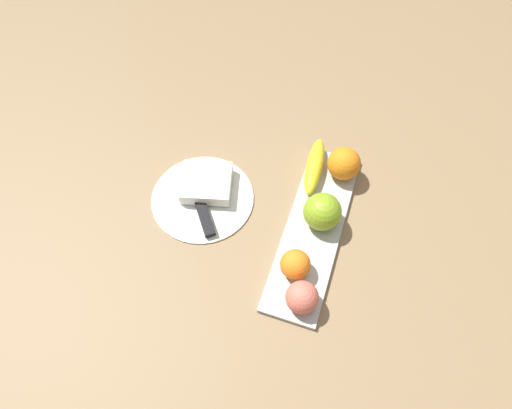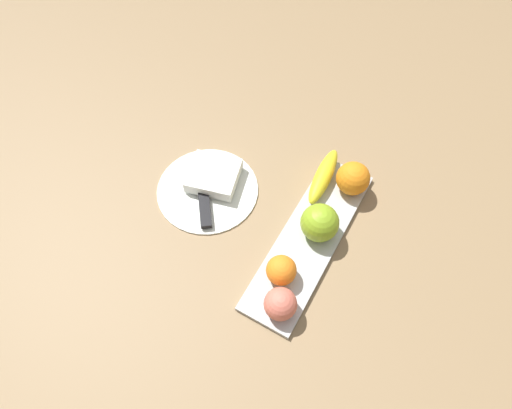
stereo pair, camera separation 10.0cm
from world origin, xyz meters
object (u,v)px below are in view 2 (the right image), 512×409
(banana, at_px, (323,176))
(orange_near_apple, at_px, (281,270))
(peach, at_px, (280,304))
(dinner_plate, at_px, (208,189))
(folded_napkin, at_px, (214,175))
(knife, at_px, (204,204))
(fruit_tray, at_px, (308,238))
(apple, at_px, (320,223))
(orange_near_banana, at_px, (353,178))

(banana, height_order, orange_near_apple, orange_near_apple)
(banana, distance_m, peach, 0.32)
(dinner_plate, height_order, folded_napkin, folded_napkin)
(peach, relative_size, folded_napkin, 0.59)
(peach, relative_size, knife, 0.42)
(fruit_tray, height_order, knife, knife)
(apple, height_order, peach, apple)
(orange_near_apple, relative_size, orange_near_banana, 0.82)
(peach, bearing_deg, orange_near_apple, 26.51)
(knife, bearing_deg, orange_near_apple, -143.75)
(peach, bearing_deg, fruit_tray, 7.46)
(folded_napkin, bearing_deg, orange_near_apple, -119.06)
(folded_napkin, bearing_deg, orange_near_banana, -65.11)
(fruit_tray, bearing_deg, peach, -172.54)
(fruit_tray, bearing_deg, apple, -30.83)
(fruit_tray, height_order, apple, apple)
(apple, bearing_deg, peach, -177.09)
(banana, relative_size, peach, 2.46)
(banana, bearing_deg, folded_napkin, 112.84)
(dinner_plate, distance_m, folded_napkin, 0.04)
(orange_near_banana, distance_m, folded_napkin, 0.31)
(banana, relative_size, dinner_plate, 0.69)
(orange_near_banana, xyz_separation_m, knife, (-0.20, 0.27, -0.04))
(dinner_plate, bearing_deg, fruit_tray, -90.00)
(apple, bearing_deg, orange_near_banana, -6.22)
(fruit_tray, xyz_separation_m, orange_near_apple, (-0.11, 0.01, 0.04))
(knife, bearing_deg, fruit_tray, -117.51)
(peach, bearing_deg, folded_napkin, 54.32)
(fruit_tray, relative_size, banana, 2.65)
(dinner_plate, distance_m, knife, 0.05)
(orange_near_apple, distance_m, peach, 0.07)
(apple, distance_m, banana, 0.14)
(orange_near_banana, relative_size, dinner_plate, 0.33)
(fruit_tray, relative_size, peach, 6.53)
(apple, relative_size, dinner_plate, 0.35)
(apple, relative_size, orange_near_apple, 1.32)
(fruit_tray, relative_size, folded_napkin, 3.83)
(fruit_tray, relative_size, apple, 5.19)
(orange_near_apple, height_order, folded_napkin, orange_near_apple)
(fruit_tray, distance_m, knife, 0.24)
(fruit_tray, xyz_separation_m, banana, (0.15, 0.04, 0.03))
(apple, bearing_deg, folded_napkin, 88.31)
(dinner_plate, xyz_separation_m, folded_napkin, (0.03, 0.00, 0.02))
(orange_near_banana, bearing_deg, peach, 179.06)
(orange_near_banana, relative_size, peach, 1.16)
(banana, distance_m, dinner_plate, 0.27)
(fruit_tray, height_order, banana, banana)
(peach, height_order, knife, peach)
(peach, bearing_deg, apple, 2.91)
(banana, relative_size, orange_near_banana, 2.11)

